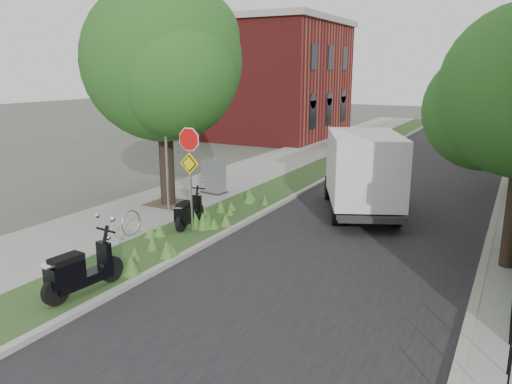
{
  "coord_description": "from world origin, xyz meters",
  "views": [
    {
      "loc": [
        6.99,
        -11.02,
        4.8
      ],
      "look_at": [
        0.25,
        1.56,
        1.3
      ],
      "focal_mm": 35.0,
      "sensor_mm": 36.0,
      "label": 1
    }
  ],
  "objects_px": {
    "sign_assembly": "(190,158)",
    "scooter_far": "(75,276)",
    "box_truck": "(362,169)",
    "utility_cabinet": "(213,177)",
    "scooter_near": "(187,215)"
  },
  "relations": [
    {
      "from": "scooter_near",
      "to": "box_truck",
      "type": "distance_m",
      "value": 6.09
    },
    {
      "from": "sign_assembly",
      "to": "box_truck",
      "type": "bearing_deg",
      "value": 51.18
    },
    {
      "from": "utility_cabinet",
      "to": "sign_assembly",
      "type": "bearing_deg",
      "value": -64.84
    },
    {
      "from": "scooter_far",
      "to": "box_truck",
      "type": "bearing_deg",
      "value": 70.6
    },
    {
      "from": "box_truck",
      "to": "scooter_near",
      "type": "bearing_deg",
      "value": -132.58
    },
    {
      "from": "scooter_near",
      "to": "utility_cabinet",
      "type": "relative_size",
      "value": 1.35
    },
    {
      "from": "scooter_near",
      "to": "sign_assembly",
      "type": "bearing_deg",
      "value": -35.31
    },
    {
      "from": "box_truck",
      "to": "utility_cabinet",
      "type": "xyz_separation_m",
      "value": [
        -5.79,
        -0.27,
        -0.82
      ]
    },
    {
      "from": "scooter_far",
      "to": "sign_assembly",
      "type": "bearing_deg",
      "value": 94.97
    },
    {
      "from": "sign_assembly",
      "to": "scooter_near",
      "type": "xyz_separation_m",
      "value": [
        -0.32,
        0.23,
        -1.81
      ]
    },
    {
      "from": "sign_assembly",
      "to": "scooter_far",
      "type": "distance_m",
      "value": 5.11
    },
    {
      "from": "scooter_far",
      "to": "utility_cabinet",
      "type": "height_order",
      "value": "utility_cabinet"
    },
    {
      "from": "scooter_near",
      "to": "scooter_far",
      "type": "relative_size",
      "value": 0.86
    },
    {
      "from": "sign_assembly",
      "to": "scooter_far",
      "type": "bearing_deg",
      "value": -85.03
    },
    {
      "from": "sign_assembly",
      "to": "box_truck",
      "type": "height_order",
      "value": "sign_assembly"
    }
  ]
}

